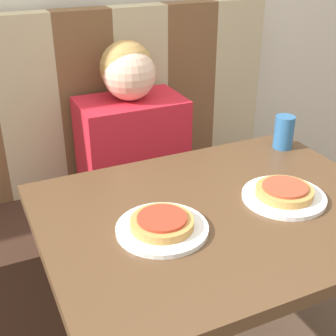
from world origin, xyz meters
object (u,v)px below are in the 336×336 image
(plate_left, at_px, (162,229))
(drinking_cup, at_px, (284,132))
(pizza_left, at_px, (162,222))
(pizza_right, at_px, (285,191))
(plate_right, at_px, (284,197))
(person, at_px, (131,130))

(plate_left, xyz_separation_m, drinking_cup, (0.55, 0.27, 0.05))
(drinking_cup, bearing_deg, pizza_left, -153.92)
(pizza_right, bearing_deg, plate_right, -90.00)
(plate_right, relative_size, drinking_cup, 2.05)
(person, bearing_deg, plate_left, -104.62)
(pizza_left, bearing_deg, person, 75.38)
(plate_left, distance_m, pizza_right, 0.36)
(plate_right, xyz_separation_m, pizza_right, (0.00, 0.00, 0.02))
(pizza_left, bearing_deg, plate_right, -0.00)
(pizza_left, height_order, pizza_right, same)
(person, xyz_separation_m, plate_right, (0.18, -0.68, 0.03))
(pizza_right, bearing_deg, person, 104.62)
(plate_left, relative_size, pizza_left, 1.46)
(person, bearing_deg, pizza_right, -75.38)
(pizza_left, bearing_deg, drinking_cup, 26.08)
(plate_left, xyz_separation_m, pizza_left, (0.00, 0.00, 0.02))
(pizza_right, bearing_deg, pizza_left, 180.00)
(person, height_order, plate_right, person)
(plate_left, bearing_deg, plate_right, 0.00)
(drinking_cup, bearing_deg, plate_left, -153.92)
(person, height_order, pizza_left, person)
(plate_left, height_order, pizza_left, pizza_left)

